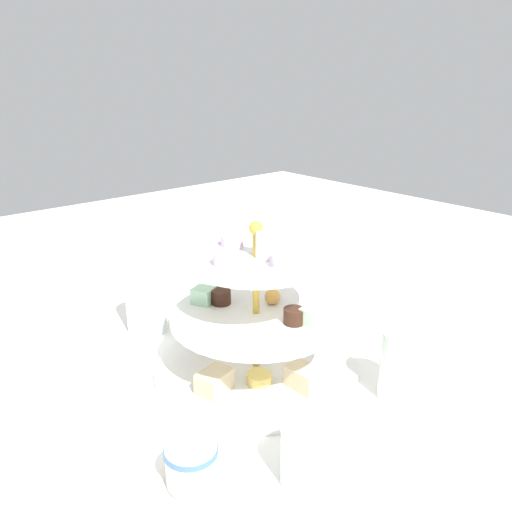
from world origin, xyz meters
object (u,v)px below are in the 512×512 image
(teacup_with_saucer, at_px, (192,468))
(butter_knife_right, at_px, (60,425))
(water_glass_tall_right, at_px, (146,298))
(water_glass_short_left, at_px, (310,455))
(butter_knife_left, at_px, (318,301))
(tiered_serving_stand, at_px, (256,327))
(water_glass_mid_back, at_px, (402,365))

(teacup_with_saucer, xyz_separation_m, butter_knife_right, (-0.20, -0.07, -0.02))
(water_glass_tall_right, distance_m, teacup_with_saucer, 0.39)
(water_glass_short_left, distance_m, butter_knife_left, 0.49)
(butter_knife_right, bearing_deg, butter_knife_left, 116.33)
(tiered_serving_stand, xyz_separation_m, water_glass_short_left, (0.21, -0.10, -0.04))
(butter_knife_right, bearing_deg, teacup_with_saucer, 40.62)
(tiered_serving_stand, height_order, teacup_with_saucer, tiered_serving_stand)
(water_glass_short_left, height_order, water_glass_mid_back, water_glass_mid_back)
(butter_knife_left, bearing_deg, water_glass_mid_back, 139.62)
(butter_knife_right, relative_size, water_glass_mid_back, 1.72)
(butter_knife_left, bearing_deg, teacup_with_saucer, 104.74)
(tiered_serving_stand, xyz_separation_m, butter_knife_left, (-0.11, 0.26, -0.07))
(butter_knife_left, bearing_deg, butter_knife_right, 82.15)
(water_glass_mid_back, bearing_deg, butter_knife_left, 152.57)
(teacup_with_saucer, xyz_separation_m, butter_knife_left, (-0.24, 0.47, -0.02))
(water_glass_tall_right, xyz_separation_m, butter_knife_left, (0.11, 0.31, -0.06))
(water_glass_tall_right, bearing_deg, butter_knife_right, -53.77)
(water_glass_short_left, height_order, butter_knife_left, water_glass_short_left)
(butter_knife_right, bearing_deg, water_glass_mid_back, 78.63)
(tiered_serving_stand, height_order, butter_knife_right, tiered_serving_stand)
(tiered_serving_stand, xyz_separation_m, water_glass_mid_back, (0.18, 0.11, -0.02))
(water_glass_mid_back, bearing_deg, water_glass_short_left, -82.26)
(water_glass_tall_right, xyz_separation_m, butter_knife_right, (0.16, -0.22, -0.06))
(butter_knife_left, xyz_separation_m, butter_knife_right, (0.05, -0.54, 0.00))
(tiered_serving_stand, bearing_deg, teacup_with_saucer, -57.58)
(teacup_with_saucer, relative_size, water_glass_mid_back, 0.91)
(water_glass_mid_back, bearing_deg, butter_knife_right, -122.60)
(water_glass_short_left, bearing_deg, tiered_serving_stand, 153.49)
(butter_knife_right, xyz_separation_m, water_glass_mid_back, (0.25, 0.38, 0.05))
(tiered_serving_stand, relative_size, teacup_with_saucer, 3.38)
(water_glass_tall_right, distance_m, butter_knife_left, 0.34)
(tiered_serving_stand, relative_size, butter_knife_right, 1.79)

